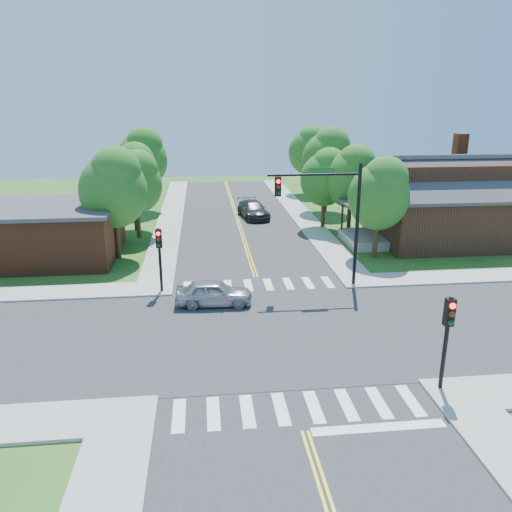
{
  "coord_description": "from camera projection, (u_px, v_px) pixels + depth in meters",
  "views": [
    {
      "loc": [
        -3.14,
        -21.28,
        10.58
      ],
      "look_at": [
        -0.27,
        5.06,
        2.2
      ],
      "focal_mm": 35.0,
      "sensor_mm": 36.0,
      "label": 1
    }
  ],
  "objects": [
    {
      "name": "car_silver",
      "position": [
        214.0,
        293.0,
        26.51
      ],
      "size": [
        1.99,
        4.2,
        1.38
      ],
      "primitive_type": "imported",
      "rotation": [
        0.0,
        0.0,
        1.53
      ],
      "color": "#B2B5BA",
      "rests_on": "ground"
    },
    {
      "name": "road_ns",
      "position": [
        273.0,
        331.0,
        23.68
      ],
      "size": [
        10.0,
        90.0,
        0.04
      ],
      "primitive_type": "cube",
      "color": "#2D2D30",
      "rests_on": "ground"
    },
    {
      "name": "tree_e_a",
      "position": [
        380.0,
        192.0,
        33.41
      ],
      "size": [
        4.13,
        3.93,
        7.03
      ],
      "color": "#382314",
      "rests_on": "ground"
    },
    {
      "name": "signal_pole_nw",
      "position": [
        159.0,
        248.0,
        27.59
      ],
      "size": [
        0.34,
        0.42,
        3.8
      ],
      "color": "black",
      "rests_on": "ground"
    },
    {
      "name": "tree_w_d",
      "position": [
        147.0,
        160.0,
        56.23
      ],
      "size": [
        3.57,
        3.4,
        6.08
      ],
      "color": "#382314",
      "rests_on": "ground"
    },
    {
      "name": "sidewalk_ne",
      "position": [
        439.0,
        235.0,
        40.29
      ],
      "size": [
        40.0,
        40.0,
        0.14
      ],
      "color": "#9E9B93",
      "rests_on": "ground"
    },
    {
      "name": "signal_mast_ne",
      "position": [
        329.0,
        206.0,
        27.92
      ],
      "size": [
        5.3,
        0.42,
        7.2
      ],
      "color": "black",
      "rests_on": "ground"
    },
    {
      "name": "road_ew",
      "position": [
        273.0,
        331.0,
        23.67
      ],
      "size": [
        90.0,
        10.0,
        0.04
      ],
      "primitive_type": "cube",
      "color": "#2D2D30",
      "rests_on": "ground"
    },
    {
      "name": "building_nw",
      "position": [
        41.0,
        231.0,
        34.16
      ],
      "size": [
        10.4,
        8.4,
        3.73
      ],
      "color": "brown",
      "rests_on": "ground"
    },
    {
      "name": "tree_w_a",
      "position": [
        114.0,
        186.0,
        33.15
      ],
      "size": [
        4.52,
        4.29,
        7.68
      ],
      "color": "#382314",
      "rests_on": "ground"
    },
    {
      "name": "crosswalk_north",
      "position": [
        258.0,
        285.0,
        29.54
      ],
      "size": [
        8.85,
        2.0,
        0.01
      ],
      "color": "white",
      "rests_on": "ground"
    },
    {
      "name": "tree_e_d",
      "position": [
        309.0,
        149.0,
        56.62
      ],
      "size": [
        4.57,
        4.34,
        7.76
      ],
      "color": "#382314",
      "rests_on": "ground"
    },
    {
      "name": "centerline",
      "position": [
        273.0,
        331.0,
        23.67
      ],
      "size": [
        0.3,
        90.0,
        0.01
      ],
      "color": "yellow",
      "rests_on": "ground"
    },
    {
      "name": "tree_e_b",
      "position": [
        353.0,
        175.0,
        39.96
      ],
      "size": [
        4.24,
        4.03,
        7.21
      ],
      "color": "#382314",
      "rests_on": "ground"
    },
    {
      "name": "signal_pole_se",
      "position": [
        448.0,
        327.0,
        18.13
      ],
      "size": [
        0.34,
        0.42,
        3.8
      ],
      "color": "black",
      "rests_on": "ground"
    },
    {
      "name": "stop_bar",
      "position": [
        379.0,
        429.0,
        16.74
      ],
      "size": [
        4.6,
        0.45,
        0.09
      ],
      "primitive_type": "cube",
      "color": "white",
      "rests_on": "ground"
    },
    {
      "name": "sidewalk_nw",
      "position": [
        32.0,
        247.0,
        37.02
      ],
      "size": [
        40.0,
        40.0,
        0.14
      ],
      "color": "#9E9B93",
      "rests_on": "ground"
    },
    {
      "name": "intersection_patch",
      "position": [
        273.0,
        332.0,
        23.68
      ],
      "size": [
        10.2,
        10.2,
        0.06
      ],
      "primitive_type": "cube",
      "color": "#2D2D30",
      "rests_on": "ground"
    },
    {
      "name": "ground",
      "position": [
        273.0,
        332.0,
        23.68
      ],
      "size": [
        100.0,
        100.0,
        0.0
      ],
      "primitive_type": "plane",
      "color": "#2A5A1C",
      "rests_on": "ground"
    },
    {
      "name": "tree_house",
      "position": [
        326.0,
        176.0,
        41.23
      ],
      "size": [
        4.02,
        3.82,
        6.83
      ],
      "color": "#382314",
      "rests_on": "ground"
    },
    {
      "name": "crosswalk_south",
      "position": [
        298.0,
        408.0,
        17.79
      ],
      "size": [
        8.85,
        2.0,
        0.01
      ],
      "color": "white",
      "rests_on": "ground"
    },
    {
      "name": "house_ne",
      "position": [
        444.0,
        199.0,
        37.73
      ],
      "size": [
        13.05,
        8.8,
        7.11
      ],
      "color": "black",
      "rests_on": "ground"
    },
    {
      "name": "tree_e_c",
      "position": [
        328.0,
        156.0,
        47.41
      ],
      "size": [
        4.8,
        4.56,
        8.16
      ],
      "color": "#382314",
      "rests_on": "ground"
    },
    {
      "name": "tree_w_c",
      "position": [
        143.0,
        156.0,
        47.73
      ],
      "size": [
        4.77,
        4.54,
        8.12
      ],
      "color": "#382314",
      "rests_on": "ground"
    },
    {
      "name": "car_dgrey",
      "position": [
        253.0,
        210.0,
        46.05
      ],
      "size": [
        3.83,
        5.9,
        1.51
      ],
      "primitive_type": "imported",
      "rotation": [
        0.0,
        0.0,
        0.17
      ],
      "color": "#282B2C",
      "rests_on": "ground"
    },
    {
      "name": "tree_w_b",
      "position": [
        134.0,
        173.0,
        40.58
      ],
      "size": [
        4.29,
        4.08,
        7.3
      ],
      "color": "#382314",
      "rests_on": "ground"
    },
    {
      "name": "tree_bldg",
      "position": [
        136.0,
        181.0,
        38.4
      ],
      "size": [
        4.08,
        3.87,
        6.93
      ],
      "color": "#382314",
      "rests_on": "ground"
    }
  ]
}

